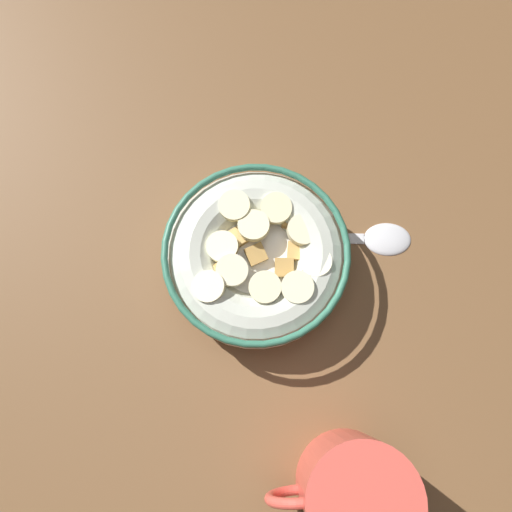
% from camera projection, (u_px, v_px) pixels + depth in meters
% --- Properties ---
extents(ground_plane, '(1.14, 1.14, 0.02)m').
position_uv_depth(ground_plane, '(256.00, 266.00, 0.48)').
color(ground_plane, brown).
extents(cereal_bowl, '(0.16, 0.16, 0.05)m').
position_uv_depth(cereal_bowl, '(256.00, 257.00, 0.44)').
color(cereal_bowl, beige).
rests_on(cereal_bowl, ground_plane).
extents(spoon, '(0.14, 0.04, 0.01)m').
position_uv_depth(spoon, '(372.00, 238.00, 0.47)').
color(spoon, silver).
rests_on(spoon, ground_plane).
extents(coffee_mug, '(0.11, 0.08, 0.08)m').
position_uv_depth(coffee_mug, '(353.00, 491.00, 0.38)').
color(coffee_mug, '#D84C3F').
rests_on(coffee_mug, ground_plane).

